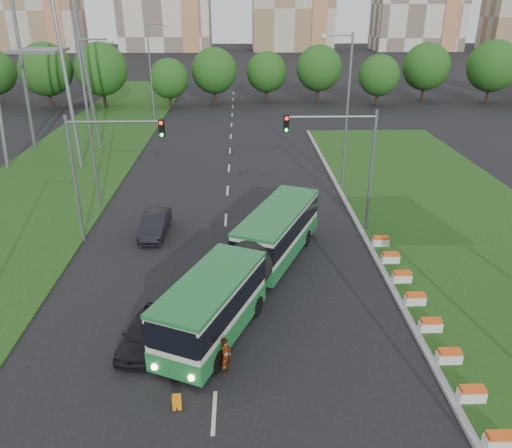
{
  "coord_description": "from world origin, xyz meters",
  "views": [
    {
      "loc": [
        -1.89,
        -20.11,
        13.89
      ],
      "look_at": [
        -1.09,
        5.36,
        2.6
      ],
      "focal_mm": 35.0,
      "sensor_mm": 36.0,
      "label": 1
    }
  ],
  "objects_px": {
    "shopping_trolley": "(177,402)",
    "traffic_mast_left": "(99,159)",
    "articulated_bus": "(246,261)",
    "car_left_far": "(155,225)",
    "traffic_mast_median": "(347,153)",
    "car_left_near": "(144,332)",
    "pedestrian": "(226,356)"
  },
  "relations": [
    {
      "from": "articulated_bus",
      "to": "shopping_trolley",
      "type": "height_order",
      "value": "articulated_bus"
    },
    {
      "from": "traffic_mast_left",
      "to": "car_left_far",
      "type": "xyz_separation_m",
      "value": [
        2.85,
        0.71,
        -4.64
      ]
    },
    {
      "from": "car_left_far",
      "to": "shopping_trolley",
      "type": "relative_size",
      "value": 7.69
    },
    {
      "from": "articulated_bus",
      "to": "car_left_near",
      "type": "relative_size",
      "value": 4.02
    },
    {
      "from": "traffic_mast_left",
      "to": "articulated_bus",
      "type": "bearing_deg",
      "value": -35.22
    },
    {
      "from": "traffic_mast_left",
      "to": "pedestrian",
      "type": "xyz_separation_m",
      "value": [
        7.78,
        -12.77,
        -4.53
      ]
    },
    {
      "from": "articulated_bus",
      "to": "shopping_trolley",
      "type": "xyz_separation_m",
      "value": [
        -2.72,
        -8.57,
        -1.34
      ]
    },
    {
      "from": "shopping_trolley",
      "to": "articulated_bus",
      "type": "bearing_deg",
      "value": 65.97
    },
    {
      "from": "articulated_bus",
      "to": "car_left_near",
      "type": "height_order",
      "value": "articulated_bus"
    },
    {
      "from": "car_left_near",
      "to": "articulated_bus",
      "type": "bearing_deg",
      "value": 56.92
    },
    {
      "from": "traffic_mast_median",
      "to": "car_left_near",
      "type": "bearing_deg",
      "value": -132.73
    },
    {
      "from": "pedestrian",
      "to": "shopping_trolley",
      "type": "height_order",
      "value": "pedestrian"
    },
    {
      "from": "traffic_mast_left",
      "to": "car_left_near",
      "type": "bearing_deg",
      "value": -69.12
    },
    {
      "from": "traffic_mast_left",
      "to": "shopping_trolley",
      "type": "bearing_deg",
      "value": -67.87
    },
    {
      "from": "car_left_near",
      "to": "shopping_trolley",
      "type": "xyz_separation_m",
      "value": [
        1.83,
        -3.81,
        -0.4
      ]
    },
    {
      "from": "car_left_far",
      "to": "shopping_trolley",
      "type": "bearing_deg",
      "value": -76.76
    },
    {
      "from": "traffic_mast_median",
      "to": "traffic_mast_left",
      "type": "bearing_deg",
      "value": -176.23
    },
    {
      "from": "traffic_mast_median",
      "to": "shopping_trolley",
      "type": "distance_m",
      "value": 18.89
    },
    {
      "from": "car_left_near",
      "to": "shopping_trolley",
      "type": "relative_size",
      "value": 7.11
    },
    {
      "from": "car_left_near",
      "to": "pedestrian",
      "type": "bearing_deg",
      "value": -16.64
    },
    {
      "from": "car_left_near",
      "to": "pedestrian",
      "type": "relative_size",
      "value": 2.43
    },
    {
      "from": "car_left_far",
      "to": "pedestrian",
      "type": "bearing_deg",
      "value": -68.16
    },
    {
      "from": "shopping_trolley",
      "to": "traffic_mast_left",
      "type": "bearing_deg",
      "value": 105.73
    },
    {
      "from": "articulated_bus",
      "to": "shopping_trolley",
      "type": "relative_size",
      "value": 28.59
    },
    {
      "from": "pedestrian",
      "to": "shopping_trolley",
      "type": "distance_m",
      "value": 2.7
    },
    {
      "from": "car_left_far",
      "to": "pedestrian",
      "type": "xyz_separation_m",
      "value": [
        4.94,
        -13.48,
        0.11
      ]
    },
    {
      "from": "car_left_far",
      "to": "shopping_trolley",
      "type": "height_order",
      "value": "car_left_far"
    },
    {
      "from": "traffic_mast_left",
      "to": "articulated_bus",
      "type": "height_order",
      "value": "traffic_mast_left"
    },
    {
      "from": "articulated_bus",
      "to": "shopping_trolley",
      "type": "bearing_deg",
      "value": -83.68
    },
    {
      "from": "car_left_far",
      "to": "pedestrian",
      "type": "distance_m",
      "value": 14.36
    },
    {
      "from": "traffic_mast_median",
      "to": "articulated_bus",
      "type": "bearing_deg",
      "value": -132.06
    },
    {
      "from": "articulated_bus",
      "to": "car_left_far",
      "type": "height_order",
      "value": "articulated_bus"
    }
  ]
}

